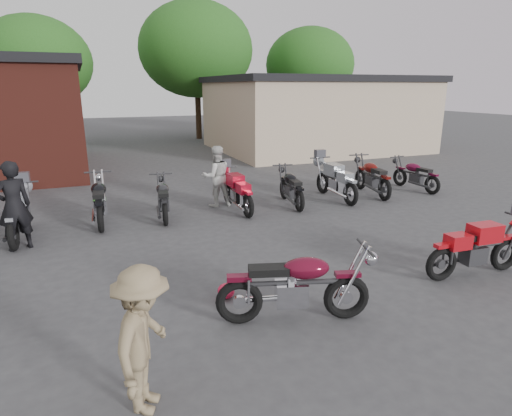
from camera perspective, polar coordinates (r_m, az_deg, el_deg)
name	(u,v)px	position (r m, az deg, el deg)	size (l,w,h in m)	color
ground	(310,299)	(7.01, 7.27, -11.90)	(90.00, 90.00, 0.00)	#3A393C
stucco_building	(314,116)	(23.50, 7.75, 12.06)	(10.00, 8.00, 3.50)	tan
tree_1	(38,78)	(27.44, -27.04, 15.15)	(5.92, 5.92, 7.40)	#194813
tree_2	(197,68)	(28.31, -7.91, 18.05)	(7.04, 7.04, 8.80)	#194813
tree_3	(309,79)	(31.28, 7.11, 16.75)	(6.08, 6.08, 7.60)	#194813
vintage_motorcycle	(297,281)	(6.12, 5.48, -9.72)	(2.13, 0.70, 1.23)	#580B1E
sportbike	(478,245)	(8.50, 27.45, -4.42)	(1.95, 0.65, 1.13)	red
helmet	(226,291)	(6.94, -4.01, -10.98)	(0.27, 0.27, 0.25)	red
person_dark	(14,206)	(9.94, -29.58, 0.22)	(0.68, 0.44, 1.85)	black
person_light	(216,176)	(11.97, -5.31, 4.22)	(0.83, 0.64, 1.70)	silver
person_tan	(144,340)	(4.65, -14.73, -16.65)	(1.03, 0.59, 1.59)	#8C7856
row_bike_1	(18,212)	(10.74, -29.12, -0.45)	(2.09, 0.69, 1.21)	#9497A2
row_bike_2	(99,198)	(11.18, -20.15, 1.25)	(2.13, 0.70, 1.24)	black
row_bike_3	(163,197)	(11.18, -12.28, 1.51)	(1.90, 0.63, 1.10)	black
row_bike_4	(237,189)	(11.55, -2.56, 2.50)	(2.03, 0.67, 1.18)	red
row_bike_5	(291,186)	(12.14, 4.71, 3.01)	(1.94, 0.64, 1.13)	black
row_bike_6	(336,179)	(12.94, 10.58, 3.88)	(2.16, 0.71, 1.25)	gray
row_bike_7	(372,175)	(13.77, 15.21, 4.29)	(2.14, 0.71, 1.24)	#5B0E0B
row_bike_8	(415,173)	(14.86, 20.46, 4.36)	(1.88, 0.62, 1.09)	#530A26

